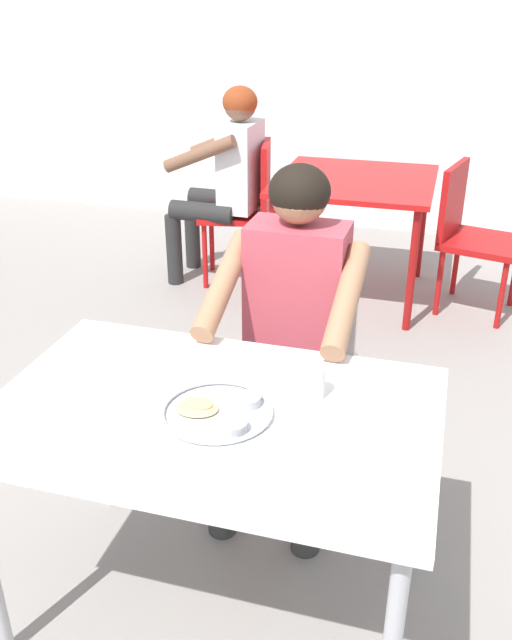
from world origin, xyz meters
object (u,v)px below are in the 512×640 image
at_px(chair_red_left, 248,204).
at_px(patron_background, 227,169).
at_px(table_background_red, 355,192).
at_px(chair_red_right, 470,229).
at_px(table_foreground, 213,431).
at_px(chair_foreground, 303,350).
at_px(thali_tray, 219,411).
at_px(drinking_cup, 312,381).
at_px(diner_foreground, 290,315).

relative_size(chair_red_left, patron_background, 0.73).
xyz_separation_m(table_background_red, chair_red_right, (0.67, -0.01, -0.16)).
bearing_deg(patron_background, chair_red_left, 16.25).
height_order(table_foreground, chair_red_right, chair_red_right).
bearing_deg(table_foreground, chair_foreground, 85.35).
xyz_separation_m(thali_tray, chair_foreground, (0.04, 0.86, -0.26)).
relative_size(drinking_cup, diner_foreground, 0.08).
xyz_separation_m(thali_tray, diner_foreground, (0.04, 0.65, -0.02)).
xyz_separation_m(table_foreground, chair_foreground, (0.07, 0.83, -0.18)).
height_order(table_background_red, chair_red_right, chair_red_right).
height_order(thali_tray, patron_background, patron_background).
xyz_separation_m(diner_foreground, chair_red_right, (0.61, 1.87, -0.24)).
height_order(drinking_cup, chair_red_left, chair_red_left).
height_order(diner_foreground, chair_red_right, diner_foreground).
distance_m(table_foreground, thali_tray, 0.09).
bearing_deg(chair_foreground, table_foreground, -94.65).
bearing_deg(table_foreground, thali_tray, -44.53).
bearing_deg(thali_tray, table_background_red, 90.51).
distance_m(drinking_cup, patron_background, 2.58).
bearing_deg(patron_background, table_background_red, -0.21).
distance_m(chair_foreground, table_background_red, 1.67).
bearing_deg(chair_foreground, diner_foreground, -90.80).
relative_size(chair_red_right, patron_background, 0.69).
relative_size(table_foreground, patron_background, 0.98).
xyz_separation_m(drinking_cup, table_background_red, (-0.24, 2.37, -0.13)).
bearing_deg(thali_tray, patron_background, 107.82).
height_order(chair_foreground, diner_foreground, diner_foreground).
height_order(drinking_cup, diner_foreground, diner_foreground).
distance_m(thali_tray, diner_foreground, 0.65).
bearing_deg(drinking_cup, table_background_red, 95.69).
xyz_separation_m(chair_red_right, patron_background, (-1.46, 0.02, 0.24)).
relative_size(thali_tray, chair_red_right, 0.35).
bearing_deg(table_background_red, table_foreground, -90.14).
bearing_deg(chair_red_right, chair_foreground, -110.19).
xyz_separation_m(drinking_cup, patron_background, (-1.03, 2.37, -0.05)).
xyz_separation_m(thali_tray, table_background_red, (-0.02, 2.53, -0.09)).
xyz_separation_m(thali_tray, drinking_cup, (0.21, 0.16, 0.04)).
bearing_deg(table_background_red, chair_foreground, -87.88).
distance_m(chair_foreground, diner_foreground, 0.33).
height_order(chair_foreground, chair_red_left, chair_red_left).
bearing_deg(thali_tray, diner_foreground, 86.79).
distance_m(table_foreground, table_background_red, 2.50).
xyz_separation_m(chair_foreground, chair_red_left, (-0.73, 1.70, 0.04)).
height_order(table_background_red, patron_background, patron_background).
relative_size(table_foreground, chair_foreground, 1.45).
height_order(diner_foreground, patron_background, diner_foreground).
bearing_deg(patron_background, chair_foreground, -62.93).
relative_size(chair_foreground, table_background_red, 0.88).
distance_m(drinking_cup, diner_foreground, 0.52).
distance_m(diner_foreground, table_background_red, 1.88).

